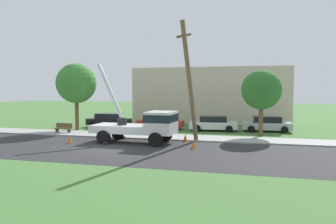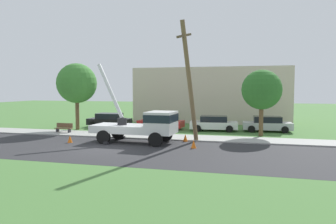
{
  "view_description": "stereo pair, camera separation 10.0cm",
  "coord_description": "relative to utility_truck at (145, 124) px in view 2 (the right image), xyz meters",
  "views": [
    {
      "loc": [
        9.66,
        -19.98,
        4.05
      ],
      "look_at": [
        3.62,
        3.06,
        2.31
      ],
      "focal_mm": 35.33,
      "sensor_mm": 36.0,
      "label": 1
    },
    {
      "loc": [
        9.75,
        -19.96,
        4.05
      ],
      "look_at": [
        3.62,
        3.06,
        2.31
      ],
      "focal_mm": 35.33,
      "sensor_mm": 36.0,
      "label": 2
    }
  ],
  "objects": [
    {
      "name": "traffic_cone_ahead",
      "position": [
        3.86,
        -1.11,
        -1.13
      ],
      "size": [
        0.36,
        0.36,
        0.56
      ],
      "primitive_type": "cone",
      "color": "orange",
      "rests_on": "ground"
    },
    {
      "name": "sidewalk_strip",
      "position": [
        -1.9,
        3.06,
        -1.36
      ],
      "size": [
        80.0,
        2.89,
        0.1
      ],
      "primitive_type": "cube",
      "color": "#9E9E99",
      "rests_on": "ground"
    },
    {
      "name": "traffic_cone_behind",
      "position": [
        -5.41,
        -1.26,
        -1.13
      ],
      "size": [
        0.36,
        0.36,
        0.56
      ],
      "primitive_type": "cone",
      "color": "orange",
      "rests_on": "ground"
    },
    {
      "name": "traffic_cone_curbside",
      "position": [
        2.75,
        1.46,
        -1.13
      ],
      "size": [
        0.36,
        0.36,
        0.56
      ],
      "primitive_type": "cone",
      "color": "orange",
      "rests_on": "ground"
    },
    {
      "name": "utility_truck",
      "position": [
        0.0,
        0.0,
        0.0
      ],
      "size": [
        6.76,
        3.21,
        5.98
      ],
      "color": "silver",
      "rests_on": "ground"
    },
    {
      "name": "road_asphalt",
      "position": [
        -1.9,
        -2.84,
        -1.4
      ],
      "size": [
        80.0,
        8.9,
        0.01
      ],
      "primitive_type": "cube",
      "color": "#2B2B2D",
      "rests_on": "ground"
    },
    {
      "name": "leaning_utility_pole",
      "position": [
        3.17,
        0.8,
        3.12
      ],
      "size": [
        1.17,
        2.84,
        8.82
      ],
      "color": "brown",
      "rests_on": "ground"
    },
    {
      "name": "roadside_tree_near",
      "position": [
        -8.9,
        5.83,
        3.07
      ],
      "size": [
        3.84,
        3.84,
        6.42
      ],
      "color": "brown",
      "rests_on": "ground"
    },
    {
      "name": "ground_plane",
      "position": [
        -1.9,
        9.16,
        -1.41
      ],
      "size": [
        120.0,
        120.0,
        0.0
      ],
      "primitive_type": "plane",
      "color": "#477538"
    },
    {
      "name": "parked_sedan_white",
      "position": [
        4.05,
        8.22,
        -0.7
      ],
      "size": [
        4.55,
        2.29,
        1.42
      ],
      "color": "silver",
      "rests_on": "ground"
    },
    {
      "name": "lowrise_building_backdrop",
      "position": [
        2.71,
        17.01,
        1.79
      ],
      "size": [
        18.0,
        6.0,
        6.4
      ],
      "primitive_type": "cube",
      "color": "beige",
      "rests_on": "ground"
    },
    {
      "name": "parked_sedan_red",
      "position": [
        -1.14,
        8.23,
        -0.7
      ],
      "size": [
        4.49,
        2.17,
        1.42
      ],
      "color": "#B21E1E",
      "rests_on": "ground"
    },
    {
      "name": "roadside_tree_far",
      "position": [
        8.31,
        5.89,
        2.47
      ],
      "size": [
        3.33,
        3.33,
        5.57
      ],
      "color": "brown",
      "rests_on": "ground"
    },
    {
      "name": "parked_sedan_black",
      "position": [
        -6.85,
        8.66,
        -0.7
      ],
      "size": [
        4.41,
        2.03,
        1.42
      ],
      "color": "black",
      "rests_on": "ground"
    },
    {
      "name": "park_bench",
      "position": [
        -8.69,
        3.12,
        -0.95
      ],
      "size": [
        1.6,
        0.45,
        0.9
      ],
      "color": "brown",
      "rests_on": "ground"
    },
    {
      "name": "parked_sedan_silver",
      "position": [
        8.91,
        8.95,
        -0.7
      ],
      "size": [
        4.51,
        2.21,
        1.42
      ],
      "color": "#B7B7BF",
      "rests_on": "ground"
    }
  ]
}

